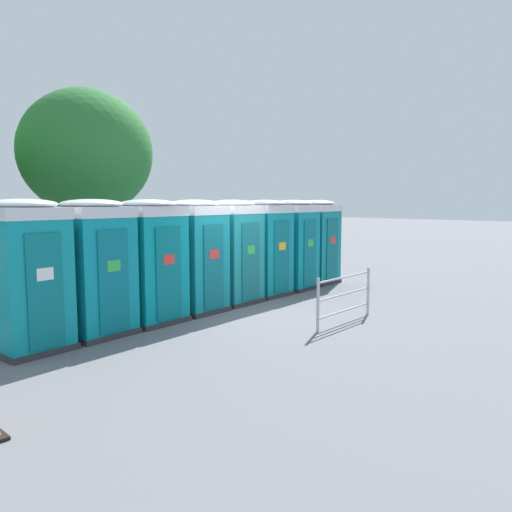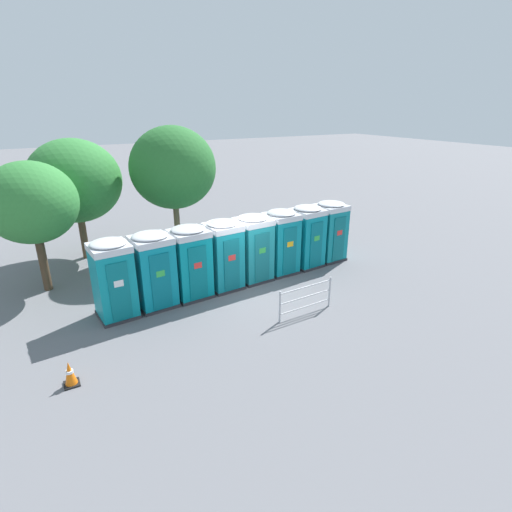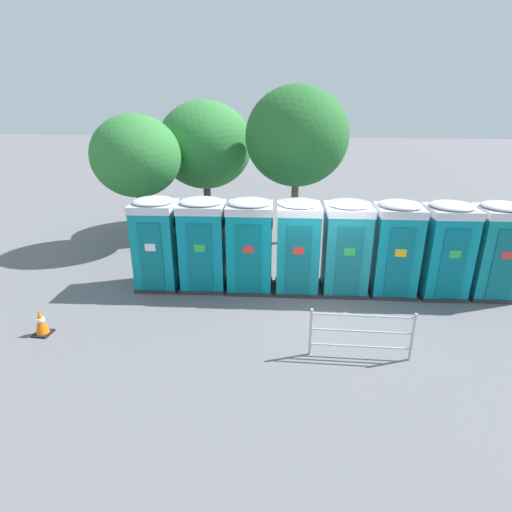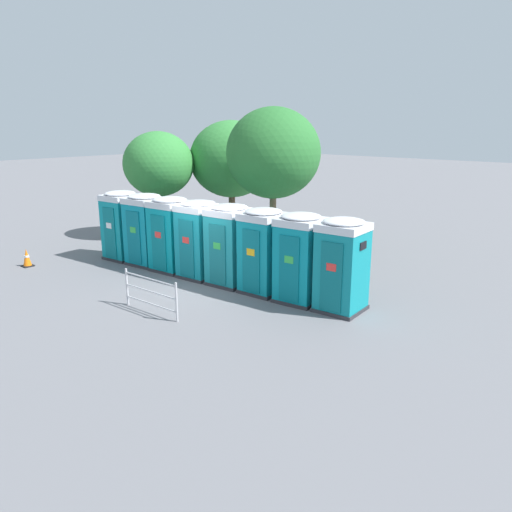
% 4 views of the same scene
% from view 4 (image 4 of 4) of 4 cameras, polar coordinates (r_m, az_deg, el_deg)
% --- Properties ---
extents(ground_plane, '(120.00, 120.00, 0.00)m').
position_cam_4_polar(ground_plane, '(15.79, -6.17, -3.28)').
color(ground_plane, slate).
extents(portapotty_0, '(1.26, 1.29, 2.54)m').
position_cam_4_polar(portapotty_0, '(19.10, -15.06, 3.46)').
color(portapotty_0, '#2D2D33').
rests_on(portapotty_0, ground).
extents(portapotty_1, '(1.34, 1.32, 2.54)m').
position_cam_4_polar(portapotty_1, '(18.13, -12.47, 3.03)').
color(portapotty_1, '#2D2D33').
rests_on(portapotty_1, ground).
extents(portapotty_2, '(1.32, 1.30, 2.54)m').
position_cam_4_polar(portapotty_2, '(17.18, -9.69, 2.52)').
color(portapotty_2, '#2D2D33').
rests_on(portapotty_2, ground).
extents(portapotty_3, '(1.25, 1.29, 2.54)m').
position_cam_4_polar(portapotty_3, '(16.29, -6.57, 1.96)').
color(portapotty_3, '#2D2D33').
rests_on(portapotty_3, ground).
extents(portapotty_4, '(1.29, 1.28, 2.54)m').
position_cam_4_polar(portapotty_4, '(15.46, -3.05, 1.34)').
color(portapotty_4, '#2D2D33').
rests_on(portapotty_4, ground).
extents(portapotty_5, '(1.22, 1.26, 2.54)m').
position_cam_4_polar(portapotty_5, '(14.70, 0.82, 0.63)').
color(portapotty_5, '#2D2D33').
rests_on(portapotty_5, ground).
extents(portapotty_6, '(1.29, 1.31, 2.54)m').
position_cam_4_polar(portapotty_6, '(13.99, 5.05, -0.17)').
color(portapotty_6, '#2D2D33').
rests_on(portapotty_6, ground).
extents(portapotty_7, '(1.26, 1.28, 2.54)m').
position_cam_4_polar(portapotty_7, '(13.41, 9.79, -1.00)').
color(portapotty_7, '#2D2D33').
rests_on(portapotty_7, ground).
extents(street_tree_0, '(3.02, 3.02, 4.60)m').
position_cam_4_polar(street_tree_0, '(22.19, -11.08, 10.23)').
color(street_tree_0, '#4C3826').
rests_on(street_tree_0, ground).
extents(street_tree_1, '(3.74, 3.74, 5.06)m').
position_cam_4_polar(street_tree_1, '(22.81, -2.83, 10.98)').
color(street_tree_1, brown).
rests_on(street_tree_1, ground).
extents(street_tree_2, '(3.56, 3.56, 5.53)m').
position_cam_4_polar(street_tree_2, '(19.16, 1.99, 11.64)').
color(street_tree_2, brown).
rests_on(street_tree_2, ground).
extents(traffic_cone, '(0.36, 0.36, 0.64)m').
position_cam_4_polar(traffic_cone, '(19.38, -24.72, -0.20)').
color(traffic_cone, black).
rests_on(traffic_cone, ground).
extents(event_barrier, '(2.06, 0.15, 1.05)m').
position_cam_4_polar(event_barrier, '(13.54, -11.96, -4.12)').
color(event_barrier, '#B7B7BC').
rests_on(event_barrier, ground).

